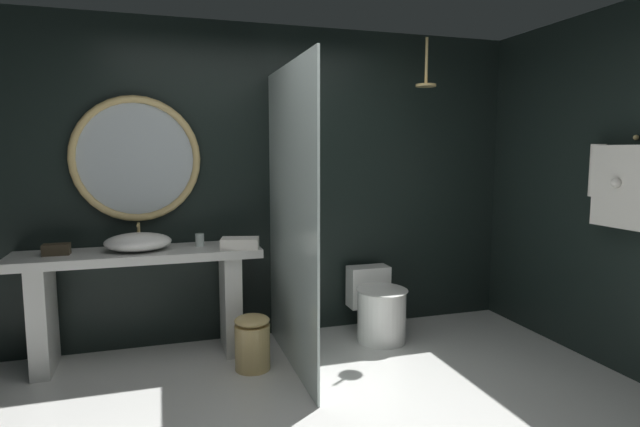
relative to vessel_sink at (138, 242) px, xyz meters
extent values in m
cube|color=black|center=(0.96, 0.32, 0.39)|extent=(4.80, 0.10, 2.60)
cube|color=black|center=(3.31, -0.82, 0.39)|extent=(0.10, 2.47, 2.60)
cube|color=silver|center=(0.00, 0.01, -0.10)|extent=(1.78, 0.49, 0.06)
cube|color=silver|center=(-0.66, 0.01, -0.52)|extent=(0.13, 0.41, 0.78)
cube|color=silver|center=(0.67, 0.01, -0.52)|extent=(0.13, 0.41, 0.78)
ellipsoid|color=white|center=(0.00, 0.00, 0.00)|extent=(0.48, 0.39, 0.13)
cylinder|color=tan|center=(0.00, 0.18, 0.03)|extent=(0.02, 0.02, 0.19)
cylinder|color=tan|center=(0.00, 0.13, 0.11)|extent=(0.02, 0.11, 0.02)
cylinder|color=silver|center=(0.45, 0.06, -0.02)|extent=(0.07, 0.07, 0.10)
cube|color=#3D3323|center=(-0.55, 0.02, -0.03)|extent=(0.18, 0.11, 0.08)
torus|color=tan|center=(0.00, 0.23, 0.61)|extent=(0.96, 0.06, 0.96)
cylinder|color=#B2BCC1|center=(0.00, 0.24, 0.61)|extent=(0.87, 0.01, 0.87)
cube|color=silver|center=(1.06, -0.41, 0.18)|extent=(0.02, 1.37, 2.18)
cylinder|color=tan|center=(2.30, -0.08, 1.40)|extent=(0.02, 0.02, 0.38)
cylinder|color=tan|center=(2.30, -0.08, 1.21)|extent=(0.17, 0.17, 0.02)
sphere|color=tan|center=(3.24, -1.27, 0.76)|extent=(0.04, 0.04, 0.04)
cube|color=silver|center=(3.17, -1.27, 0.43)|extent=(0.12, 0.43, 0.56)
cylinder|color=silver|center=(3.17, -1.04, 0.53)|extent=(0.10, 0.10, 0.37)
sphere|color=silver|center=(3.09, -1.27, 0.46)|extent=(0.07, 0.07, 0.07)
cylinder|color=white|center=(1.89, -0.18, -0.69)|extent=(0.40, 0.40, 0.43)
ellipsoid|color=white|center=(1.89, -0.18, -0.47)|extent=(0.42, 0.46, 0.02)
cube|color=white|center=(1.89, 0.11, -0.52)|extent=(0.36, 0.18, 0.36)
cylinder|color=tan|center=(0.77, -0.41, -0.74)|extent=(0.26, 0.26, 0.33)
ellipsoid|color=tan|center=(0.77, -0.41, -0.54)|extent=(0.26, 0.26, 0.08)
cube|color=silver|center=(0.73, -0.14, -0.03)|extent=(0.32, 0.24, 0.08)
camera|label=1|loc=(0.17, -3.96, 0.67)|focal=28.83mm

